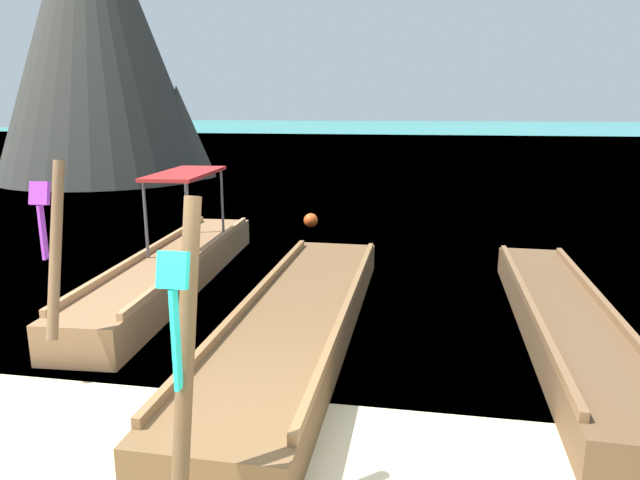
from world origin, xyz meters
name	(u,v)px	position (x,y,z in m)	size (l,w,h in m)	color
sea_water	(409,134)	(0.00, 61.61, 0.00)	(120.00, 120.00, 0.00)	teal
longtail_boat_violet_ribbon	(174,267)	(-2.77, 5.04, 0.33)	(1.40, 6.84, 2.42)	olive
longtail_boat_turquoise_ribbon	(299,320)	(-0.22, 3.24, 0.24)	(1.43, 7.22, 2.39)	brown
longtail_boat_pink_ribbon	(565,323)	(3.21, 3.72, 0.25)	(1.17, 6.70, 2.27)	brown
karst_rock	(98,29)	(-11.82, 18.78, 6.05)	(8.77, 8.56, 12.36)	#383833
mooring_buoy_near	(311,220)	(-1.38, 10.13, 0.18)	(0.36, 0.36, 0.36)	#EA5119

